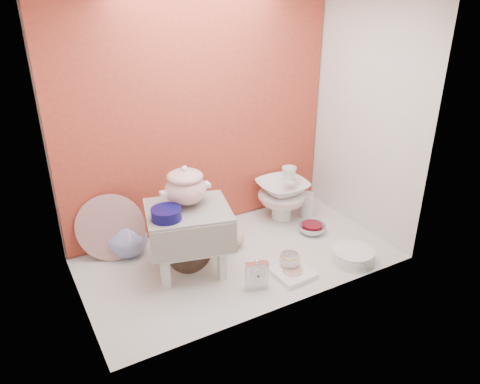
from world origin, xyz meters
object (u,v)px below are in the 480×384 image
object	(u,v)px
dinner_plate_stack	(353,255)
crystal_bowl	(312,229)
soup_tureen	(185,185)
porcelain_tower	(282,194)
mantel_clock	(257,274)
floral_platter	(110,228)
plush_pig	(230,238)
blue_white_vase	(127,235)
step_stool	(189,240)
gold_rim_teacup	(290,261)

from	to	relation	value
dinner_plate_stack	crystal_bowl	distance (m)	0.38
soup_tureen	porcelain_tower	distance (m)	0.87
mantel_clock	porcelain_tower	world-z (taller)	porcelain_tower
dinner_plate_stack	porcelain_tower	world-z (taller)	porcelain_tower
floral_platter	plush_pig	size ratio (longest dim) A/B	1.67
mantel_clock	crystal_bowl	world-z (taller)	mantel_clock
dinner_plate_stack	porcelain_tower	xyz separation A→B (m)	(-0.07, 0.65, 0.15)
dinner_plate_stack	porcelain_tower	size ratio (longest dim) A/B	0.68
porcelain_tower	soup_tureen	bearing A→B (deg)	-165.03
floral_platter	blue_white_vase	size ratio (longest dim) A/B	1.59
step_stool	soup_tureen	distance (m)	0.31
crystal_bowl	porcelain_tower	bearing A→B (deg)	103.38
soup_tureen	mantel_clock	distance (m)	0.61
step_stool	crystal_bowl	size ratio (longest dim) A/B	2.47
plush_pig	crystal_bowl	size ratio (longest dim) A/B	1.32
floral_platter	plush_pig	xyz separation A→B (m)	(0.65, -0.26, -0.13)
crystal_bowl	blue_white_vase	bearing A→B (deg)	163.02
blue_white_vase	gold_rim_teacup	distance (m)	0.97
soup_tureen	plush_pig	distance (m)	0.52
gold_rim_teacup	step_stool	bearing A→B (deg)	151.02
soup_tureen	crystal_bowl	xyz separation A→B (m)	(0.84, -0.05, -0.47)
step_stool	gold_rim_teacup	size ratio (longest dim) A/B	3.86
mantel_clock	dinner_plate_stack	world-z (taller)	mantel_clock
plush_pig	porcelain_tower	bearing A→B (deg)	37.05
plush_pig	gold_rim_teacup	size ratio (longest dim) A/B	2.06
crystal_bowl	dinner_plate_stack	bearing A→B (deg)	-88.95
soup_tureen	floral_platter	bearing A→B (deg)	140.75
floral_platter	porcelain_tower	distance (m)	1.14
blue_white_vase	porcelain_tower	bearing A→B (deg)	-4.31
step_stool	crystal_bowl	distance (m)	0.87
step_stool	mantel_clock	xyz separation A→B (m)	(0.24, -0.33, -0.11)
step_stool	blue_white_vase	bearing A→B (deg)	141.44
mantel_clock	gold_rim_teacup	bearing A→B (deg)	29.81
dinner_plate_stack	crystal_bowl	world-z (taller)	dinner_plate_stack
soup_tureen	crystal_bowl	bearing A→B (deg)	-3.59
blue_white_vase	dinner_plate_stack	world-z (taller)	blue_white_vase
blue_white_vase	porcelain_tower	world-z (taller)	porcelain_tower
step_stool	porcelain_tower	size ratio (longest dim) A/B	1.19
gold_rim_teacup	porcelain_tower	distance (m)	0.63
mantel_clock	dinner_plate_stack	bearing A→B (deg)	11.63
plush_pig	blue_white_vase	bearing A→B (deg)	174.10
step_stool	plush_pig	distance (m)	0.34
plush_pig	dinner_plate_stack	bearing A→B (deg)	-22.30
gold_rim_teacup	crystal_bowl	xyz separation A→B (m)	(0.37, 0.27, -0.03)
soup_tureen	dinner_plate_stack	size ratio (longest dim) A/B	1.04
mantel_clock	gold_rim_teacup	world-z (taller)	mantel_clock
floral_platter	crystal_bowl	world-z (taller)	floral_platter
step_stool	soup_tureen	size ratio (longest dim) A/B	1.67
dinner_plate_stack	gold_rim_teacup	bearing A→B (deg)	163.10
step_stool	dinner_plate_stack	world-z (taller)	step_stool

